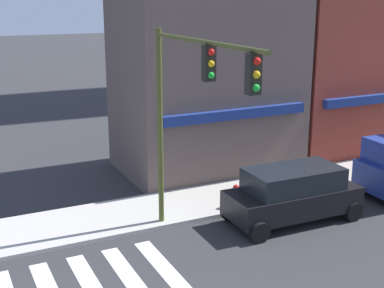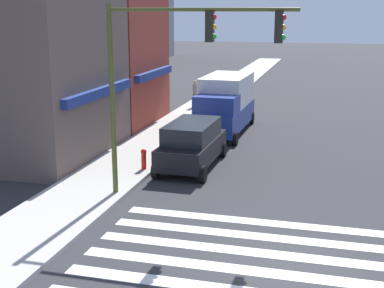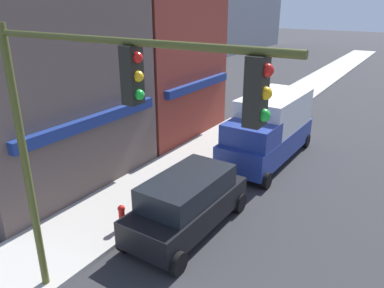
% 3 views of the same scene
% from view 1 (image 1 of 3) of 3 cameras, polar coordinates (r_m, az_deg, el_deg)
% --- Properties ---
extents(sidewalk_left, '(120.00, 3.00, 0.15)m').
position_cam_1_polar(sidewalk_left, '(18.70, -15.68, -8.93)').
color(sidewalk_left, '#B2ADA3').
rests_on(sidewalk_left, ground_plane).
extents(storefront_row, '(14.44, 5.30, 15.32)m').
position_cam_1_polar(storefront_row, '(25.79, 10.16, 12.74)').
color(storefront_row, brown).
rests_on(storefront_row, ground_plane).
extents(traffic_signal, '(0.32, 6.27, 6.67)m').
position_cam_1_polar(traffic_signal, '(15.27, -0.26, 5.14)').
color(traffic_signal, '#474C1E').
rests_on(traffic_signal, ground_plane).
extents(suv_black, '(4.74, 2.12, 1.94)m').
position_cam_1_polar(suv_black, '(18.91, 10.70, -5.18)').
color(suv_black, black).
rests_on(suv_black, ground_plane).
extents(fire_hydrant, '(0.24, 0.24, 0.84)m').
position_cam_1_polar(fire_hydrant, '(19.71, 4.71, -5.38)').
color(fire_hydrant, red).
rests_on(fire_hydrant, sidewalk_left).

